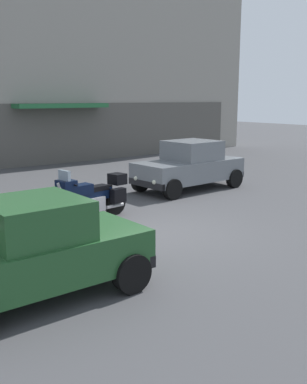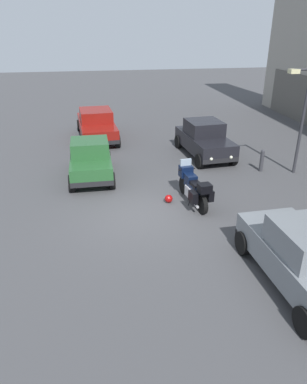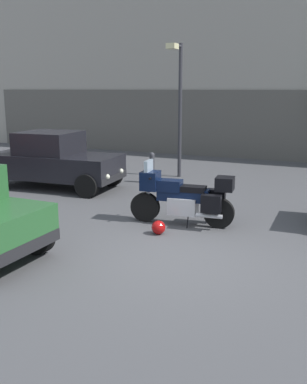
% 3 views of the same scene
% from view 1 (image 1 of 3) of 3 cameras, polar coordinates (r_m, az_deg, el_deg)
% --- Properties ---
extents(ground_plane, '(80.00, 80.00, 0.00)m').
position_cam_1_polar(ground_plane, '(10.36, -0.22, -5.15)').
color(ground_plane, '#424244').
extents(motorcycle, '(2.26, 0.88, 1.36)m').
position_cam_1_polar(motorcycle, '(11.35, -7.90, -0.51)').
color(motorcycle, black).
rests_on(motorcycle, ground).
extents(helmet, '(0.28, 0.28, 0.28)m').
position_cam_1_polar(helmet, '(10.68, -6.60, -3.92)').
color(helmet, '#990C0C').
rests_on(helmet, ground).
extents(car_hatchback_near, '(3.92, 1.91, 1.64)m').
position_cam_1_polar(car_hatchback_near, '(15.10, 4.61, 3.35)').
color(car_hatchback_near, slate).
rests_on(car_hatchback_near, ground).
extents(car_compact_side, '(3.48, 1.71, 1.56)m').
position_cam_1_polar(car_compact_side, '(7.08, -14.74, -7.16)').
color(car_compact_side, '#235128').
rests_on(car_compact_side, ground).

